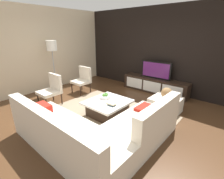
# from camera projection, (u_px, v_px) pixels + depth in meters

# --- Properties ---
(ground_plane) EXTENTS (14.00, 14.00, 0.00)m
(ground_plane) POSITION_uv_depth(u_px,v_px,m) (108.00, 118.00, 4.04)
(ground_plane) COLOR #4C301C
(feature_wall_back) EXTENTS (6.40, 0.12, 2.80)m
(feature_wall_back) POSITION_uv_depth(u_px,v_px,m) (162.00, 51.00, 5.50)
(feature_wall_back) COLOR black
(feature_wall_back) RESTS_ON ground
(side_wall_left) EXTENTS (0.12, 5.20, 2.80)m
(side_wall_left) POSITION_uv_depth(u_px,v_px,m) (43.00, 50.00, 5.69)
(side_wall_left) COLOR beige
(side_wall_left) RESTS_ON ground
(area_rug) EXTENTS (3.01, 2.40, 0.01)m
(area_rug) POSITION_uv_depth(u_px,v_px,m) (105.00, 116.00, 4.10)
(area_rug) COLOR gray
(area_rug) RESTS_ON ground
(media_console) EXTENTS (2.27, 0.44, 0.50)m
(media_console) POSITION_uv_depth(u_px,v_px,m) (154.00, 85.00, 5.67)
(media_console) COLOR black
(media_console) RESTS_ON ground
(television) EXTENTS (1.05, 0.06, 0.58)m
(television) POSITION_uv_depth(u_px,v_px,m) (156.00, 70.00, 5.49)
(television) COLOR black
(television) RESTS_ON media_console
(sectional_couch) EXTENTS (2.49, 2.32, 0.84)m
(sectional_couch) POSITION_uv_depth(u_px,v_px,m) (96.00, 131.00, 2.98)
(sectional_couch) COLOR beige
(sectional_couch) RESTS_ON ground
(coffee_table) EXTENTS (0.94, 1.02, 0.38)m
(coffee_table) POSITION_uv_depth(u_px,v_px,m) (108.00, 108.00, 4.11)
(coffee_table) COLOR black
(coffee_table) RESTS_ON ground
(accent_chair_near) EXTENTS (0.55, 0.54, 0.87)m
(accent_chair_near) POSITION_uv_depth(u_px,v_px,m) (52.00, 88.00, 4.66)
(accent_chair_near) COLOR black
(accent_chair_near) RESTS_ON ground
(floor_lamp) EXTENTS (0.32, 0.32, 1.73)m
(floor_lamp) POSITION_uv_depth(u_px,v_px,m) (52.00, 49.00, 5.31)
(floor_lamp) COLOR #A5A5AA
(floor_lamp) RESTS_ON ground
(ottoman) EXTENTS (0.70, 0.70, 0.40)m
(ottoman) POSITION_uv_depth(u_px,v_px,m) (165.00, 105.00, 4.25)
(ottoman) COLOR beige
(ottoman) RESTS_ON ground
(fruit_bowl) EXTENTS (0.28, 0.28, 0.14)m
(fruit_bowl) POSITION_uv_depth(u_px,v_px,m) (105.00, 96.00, 4.22)
(fruit_bowl) COLOR silver
(fruit_bowl) RESTS_ON coffee_table
(accent_chair_far) EXTENTS (0.55, 0.51, 0.87)m
(accent_chair_far) POSITION_uv_depth(u_px,v_px,m) (83.00, 78.00, 5.63)
(accent_chair_far) COLOR black
(accent_chair_far) RESTS_ON ground
(decorative_ball) EXTENTS (0.28, 0.28, 0.28)m
(decorative_ball) POSITION_uv_depth(u_px,v_px,m) (167.00, 93.00, 4.14)
(decorative_ball) COLOR #997247
(decorative_ball) RESTS_ON ottoman
(book_stack) EXTENTS (0.21, 0.13, 0.06)m
(book_stack) POSITION_uv_depth(u_px,v_px,m) (111.00, 104.00, 3.81)
(book_stack) COLOR #2D516B
(book_stack) RESTS_ON coffee_table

